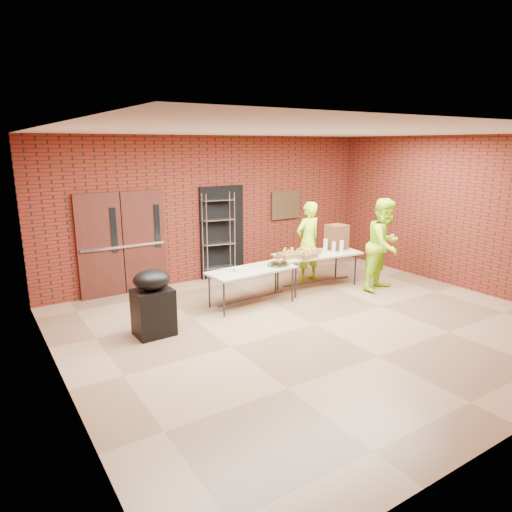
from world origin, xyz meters
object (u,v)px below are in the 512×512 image
Objects in this scene: table_right at (318,256)px; volunteer_man at (384,245)px; wire_rack at (219,236)px; coffee_dispenser at (337,237)px; volunteer_woman at (308,242)px; covered_grill at (153,303)px; table_left at (252,272)px.

table_right is 0.99× the size of volunteer_man.
wire_rack reaches higher than table_right.
table_right is 3.54× the size of coffee_dispenser.
coffee_dispenser is at bearing 128.68° from volunteer_woman.
volunteer_man is (4.94, -0.32, 0.42)m from covered_grill.
table_left is at bearing -87.35° from wire_rack.
covered_grill is at bearing 10.42° from volunteer_woman.
volunteer_woman is at bearing 111.62° from volunteer_man.
table_right is at bearing -173.39° from coffee_dispenser.
volunteer_woman is 0.92× the size of volunteer_man.
volunteer_man is at bearing 120.02° from volunteer_woman.
volunteer_woman is (1.92, 0.69, 0.25)m from table_left.
wire_rack is 3.31m from covered_grill.
table_right is 0.67m from coffee_dispenser.
table_left is 3.22× the size of coffee_dispenser.
wire_rack is 1.93m from table_left.
coffee_dispenser reaches higher than table_right.
covered_grill is at bearing 163.69° from volunteer_man.
table_left is 0.98× the size of volunteer_woman.
covered_grill is 4.97m from volunteer_man.
table_right is at bearing 69.74° from volunteer_woman.
volunteer_woman reaches higher than coffee_dispenser.
table_left is 0.91× the size of table_right.
table_right is at bearing 129.58° from volunteer_man.
wire_rack is at bearing 41.38° from covered_grill.
volunteer_woman is 1.65m from volunteer_man.
covered_grill is at bearing -125.03° from wire_rack.
wire_rack is at bearing 76.95° from table_left.
volunteer_man is at bearing -17.05° from table_left.
wire_rack is 1.12× the size of table_left.
covered_grill is (-4.44, -0.59, -0.48)m from coffee_dispenser.
covered_grill is (-2.09, -0.36, -0.10)m from table_left.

